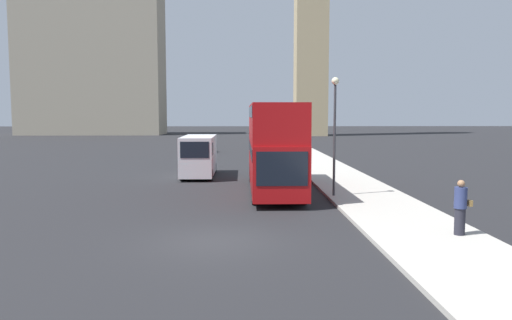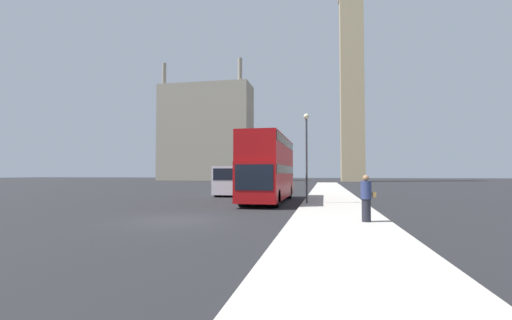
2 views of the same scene
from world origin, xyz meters
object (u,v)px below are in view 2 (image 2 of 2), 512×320
(pedestrian, at_px, (366,198))
(street_lamp, at_px, (307,144))
(white_van, at_px, (232,180))
(clock_tower, at_px, (351,49))
(parked_sedan, at_px, (259,182))
(red_double_decker_bus, at_px, (269,166))

(pedestrian, xyz_separation_m, street_lamp, (-2.68, 8.00, 2.84))
(white_van, bearing_deg, street_lamp, -49.94)
(clock_tower, distance_m, parked_sedan, 56.15)
(clock_tower, distance_m, white_van, 72.07)
(clock_tower, relative_size, street_lamp, 12.01)
(clock_tower, bearing_deg, pedestrian, -94.15)
(white_van, bearing_deg, pedestrian, -59.11)
(clock_tower, xyz_separation_m, parked_sedan, (-17.04, -41.01, -34.35))
(red_double_decker_bus, distance_m, white_van, 7.98)
(pedestrian, xyz_separation_m, parked_sedan, (-11.35, 37.45, -0.38))
(red_double_decker_bus, distance_m, pedestrian, 11.65)
(white_van, bearing_deg, red_double_decker_bus, -55.14)
(pedestrian, bearing_deg, white_van, 120.89)
(parked_sedan, bearing_deg, red_double_decker_bus, -77.80)
(red_double_decker_bus, bearing_deg, clock_tower, 80.73)
(clock_tower, xyz_separation_m, street_lamp, (-8.37, -70.47, -31.13))
(white_van, xyz_separation_m, parked_sedan, (-1.38, 20.79, -0.75))
(white_van, bearing_deg, clock_tower, 75.78)
(parked_sedan, bearing_deg, clock_tower, 67.43)
(pedestrian, height_order, street_lamp, street_lamp)
(red_double_decker_bus, height_order, parked_sedan, red_double_decker_bus)
(clock_tower, bearing_deg, white_van, -104.22)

